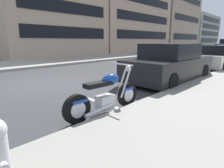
# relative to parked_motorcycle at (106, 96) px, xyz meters

# --- Properties ---
(ground_plane) EXTENTS (260.00, 260.00, 0.00)m
(ground_plane) POSITION_rel_parked_motorcycle_xyz_m (0.44, 4.00, -0.42)
(ground_plane) COLOR #333335
(sidewalk_far_curb) EXTENTS (120.00, 5.00, 0.14)m
(sidewalk_far_curb) POSITION_rel_parked_motorcycle_xyz_m (12.44, 10.61, -0.35)
(sidewalk_far_curb) COLOR gray
(sidewalk_far_curb) RESTS_ON ground
(parking_stall_stripe) EXTENTS (0.12, 2.20, 0.01)m
(parking_stall_stripe) POSITION_rel_parked_motorcycle_xyz_m (0.44, 0.48, -0.42)
(parking_stall_stripe) COLOR silver
(parking_stall_stripe) RESTS_ON ground
(parked_motorcycle) EXTENTS (2.11, 0.62, 1.10)m
(parked_motorcycle) POSITION_rel_parked_motorcycle_xyz_m (0.00, 0.00, 0.00)
(parked_motorcycle) COLOR black
(parked_motorcycle) RESTS_ON ground
(parked_car_across_street) EXTENTS (4.55, 1.94, 1.52)m
(parked_car_across_street) POSITION_rel_parked_motorcycle_xyz_m (4.35, 0.66, 0.28)
(parked_car_across_street) COLOR black
(parked_car_across_street) RESTS_ON ground
(parked_car_second_in_row) EXTENTS (4.26, 1.94, 1.38)m
(parked_car_second_in_row) POSITION_rel_parked_motorcycle_xyz_m (9.86, 0.38, 0.23)
(parked_car_second_in_row) COLOR beige
(parked_car_second_in_row) RESTS_ON ground
(townhouse_far_uphill) EXTENTS (10.95, 10.15, 10.99)m
(townhouse_far_uphill) POSITION_rel_parked_motorcycle_xyz_m (7.72, 17.95, 5.07)
(townhouse_far_uphill) COLOR tan
(townhouse_far_uphill) RESTS_ON ground
(townhouse_mid_block) EXTENTS (14.67, 10.09, 11.29)m
(townhouse_mid_block) POSITION_rel_parked_motorcycle_xyz_m (20.77, 17.92, 5.22)
(townhouse_mid_block) COLOR tan
(townhouse_mid_block) RESTS_ON ground
(townhouse_near_left) EXTENTS (13.55, 9.50, 11.21)m
(townhouse_near_left) POSITION_rel_parked_motorcycle_xyz_m (35.54, 17.63, 5.19)
(townhouse_near_left) COLOR tan
(townhouse_near_left) RESTS_ON ground
(townhouse_behind_pole) EXTENTS (15.71, 8.40, 8.19)m
(townhouse_behind_pole) POSITION_rel_parked_motorcycle_xyz_m (50.78, 17.07, 3.67)
(townhouse_behind_pole) COLOR #939993
(townhouse_behind_pole) RESTS_ON ground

